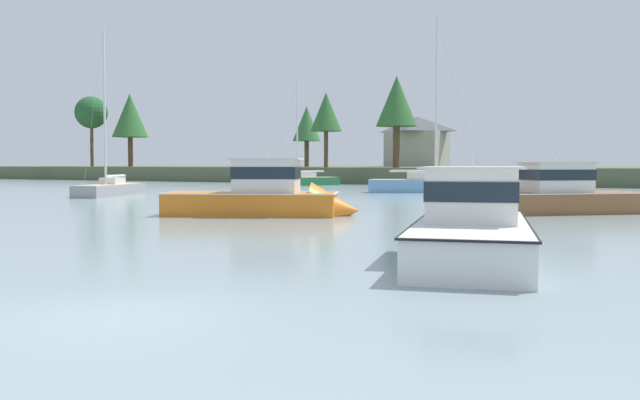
{
  "coord_description": "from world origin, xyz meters",
  "views": [
    {
      "loc": [
        7.97,
        -8.42,
        2.54
      ],
      "look_at": [
        -6.73,
        21.43,
        0.73
      ],
      "focal_mm": 38.14,
      "sensor_mm": 36.0,
      "label": 1
    }
  ],
  "objects_px": {
    "cruiser_orange": "(273,202)",
    "sailboat_grey": "(110,192)",
    "cruiser_white": "(472,235)",
    "sailboat_green": "(303,183)",
    "sailboat_skyblue": "(426,189)",
    "mooring_buoy_green": "(626,200)",
    "cruiser_wood": "(541,202)"
  },
  "relations": [
    {
      "from": "cruiser_white",
      "to": "sailboat_grey",
      "type": "height_order",
      "value": "sailboat_grey"
    },
    {
      "from": "cruiser_white",
      "to": "sailboat_skyblue",
      "type": "xyz_separation_m",
      "value": [
        -13.22,
        38.15,
        -0.25
      ]
    },
    {
      "from": "cruiser_orange",
      "to": "sailboat_grey",
      "type": "relative_size",
      "value": 0.74
    },
    {
      "from": "sailboat_skyblue",
      "to": "mooring_buoy_green",
      "type": "bearing_deg",
      "value": -22.66
    },
    {
      "from": "cruiser_wood",
      "to": "sailboat_green",
      "type": "relative_size",
      "value": 0.76
    },
    {
      "from": "cruiser_white",
      "to": "sailboat_green",
      "type": "height_order",
      "value": "sailboat_green"
    },
    {
      "from": "cruiser_orange",
      "to": "cruiser_white",
      "type": "height_order",
      "value": "cruiser_orange"
    },
    {
      "from": "sailboat_grey",
      "to": "sailboat_green",
      "type": "distance_m",
      "value": 28.05
    },
    {
      "from": "sailboat_grey",
      "to": "sailboat_skyblue",
      "type": "distance_m",
      "value": 26.18
    },
    {
      "from": "sailboat_green",
      "to": "cruiser_wood",
      "type": "bearing_deg",
      "value": -46.77
    },
    {
      "from": "cruiser_orange",
      "to": "sailboat_green",
      "type": "relative_size",
      "value": 0.8
    },
    {
      "from": "sailboat_skyblue",
      "to": "sailboat_green",
      "type": "xyz_separation_m",
      "value": [
        -18.02,
        11.43,
        -0.05
      ]
    },
    {
      "from": "cruiser_white",
      "to": "sailboat_green",
      "type": "bearing_deg",
      "value": 122.22
    },
    {
      "from": "sailboat_grey",
      "to": "mooring_buoy_green",
      "type": "bearing_deg",
      "value": 15.15
    },
    {
      "from": "cruiser_wood",
      "to": "sailboat_skyblue",
      "type": "relative_size",
      "value": 0.6
    },
    {
      "from": "sailboat_grey",
      "to": "mooring_buoy_green",
      "type": "xyz_separation_m",
      "value": [
        36.33,
        9.84,
        -0.21
      ]
    },
    {
      "from": "sailboat_green",
      "to": "mooring_buoy_green",
      "type": "xyz_separation_m",
      "value": [
        34.05,
        -18.12,
        -0.21
      ]
    },
    {
      "from": "mooring_buoy_green",
      "to": "sailboat_green",
      "type": "bearing_deg",
      "value": 151.98
    },
    {
      "from": "cruiser_wood",
      "to": "sailboat_green",
      "type": "height_order",
      "value": "sailboat_green"
    },
    {
      "from": "sailboat_green",
      "to": "mooring_buoy_green",
      "type": "height_order",
      "value": "sailboat_green"
    },
    {
      "from": "cruiser_wood",
      "to": "sailboat_grey",
      "type": "relative_size",
      "value": 0.7
    },
    {
      "from": "sailboat_green",
      "to": "mooring_buoy_green",
      "type": "bearing_deg",
      "value": -28.02
    },
    {
      "from": "cruiser_wood",
      "to": "mooring_buoy_green",
      "type": "bearing_deg",
      "value": 76.53
    },
    {
      "from": "sailboat_grey",
      "to": "sailboat_skyblue",
      "type": "xyz_separation_m",
      "value": [
        20.3,
        16.53,
        0.05
      ]
    },
    {
      "from": "cruiser_white",
      "to": "cruiser_wood",
      "type": "height_order",
      "value": "cruiser_wood"
    },
    {
      "from": "cruiser_white",
      "to": "sailboat_green",
      "type": "xyz_separation_m",
      "value": [
        -31.25,
        49.58,
        -0.3
      ]
    },
    {
      "from": "cruiser_orange",
      "to": "sailboat_grey",
      "type": "distance_m",
      "value": 24.27
    },
    {
      "from": "cruiser_orange",
      "to": "mooring_buoy_green",
      "type": "height_order",
      "value": "cruiser_orange"
    },
    {
      "from": "cruiser_wood",
      "to": "sailboat_skyblue",
      "type": "height_order",
      "value": "sailboat_skyblue"
    },
    {
      "from": "cruiser_wood",
      "to": "sailboat_grey",
      "type": "xyz_separation_m",
      "value": [
        -32.87,
        4.59,
        -0.31
      ]
    },
    {
      "from": "sailboat_skyblue",
      "to": "sailboat_grey",
      "type": "bearing_deg",
      "value": -140.85
    },
    {
      "from": "sailboat_grey",
      "to": "cruiser_wood",
      "type": "bearing_deg",
      "value": -7.95
    }
  ]
}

